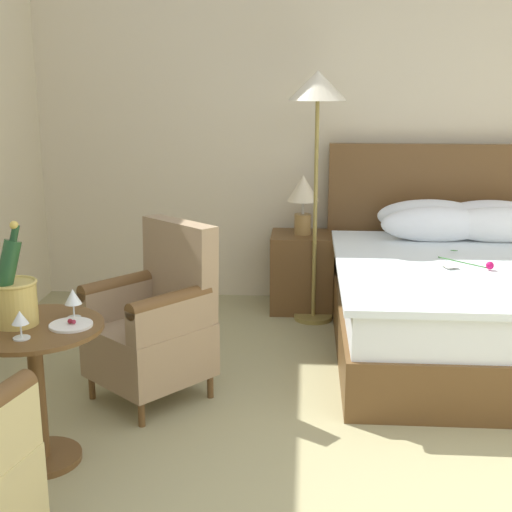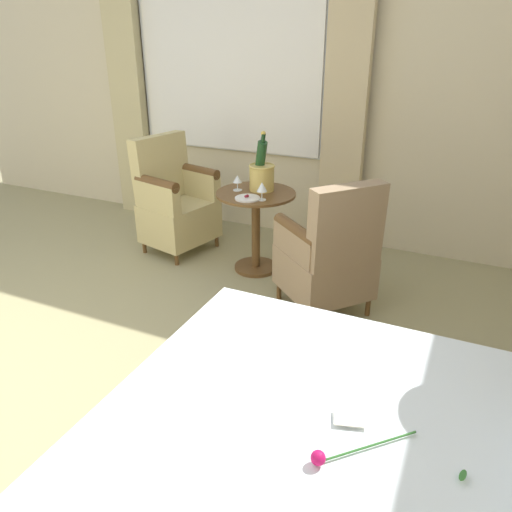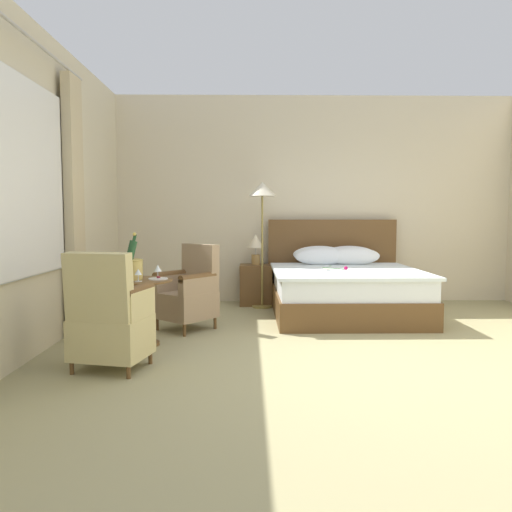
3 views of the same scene
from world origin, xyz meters
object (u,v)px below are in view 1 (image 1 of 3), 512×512
(nightstand, at_px, (302,272))
(wine_glass_near_bucket, at_px, (20,320))
(champagne_bucket, at_px, (14,295))
(wine_glass_near_edge, at_px, (73,298))
(floor_lamp_brass, at_px, (317,107))
(armchair_by_window, at_px, (156,324))
(bedside_lamp, at_px, (303,195))
(snack_plate, at_px, (71,325))
(side_table_round, at_px, (37,377))
(bed, at_px, (479,297))

(nightstand, height_order, wine_glass_near_bucket, wine_glass_near_bucket)
(champagne_bucket, relative_size, wine_glass_near_edge, 3.39)
(wine_glass_near_bucket, relative_size, wine_glass_near_edge, 0.89)
(floor_lamp_brass, bearing_deg, armchair_by_window, -123.04)
(nightstand, bearing_deg, bedside_lamp, -180.00)
(champagne_bucket, height_order, wine_glass_near_bucket, champagne_bucket)
(wine_glass_near_edge, xyz_separation_m, snack_plate, (0.02, -0.11, -0.09))
(bedside_lamp, bearing_deg, armchair_by_window, -116.42)
(nightstand, distance_m, armchair_by_window, 1.78)
(side_table_round, distance_m, armchair_by_window, 0.83)
(bed, relative_size, bedside_lamp, 4.65)
(nightstand, distance_m, floor_lamp_brass, 1.27)
(side_table_round, distance_m, snack_plate, 0.31)
(armchair_by_window, bearing_deg, champagne_bucket, -123.53)
(floor_lamp_brass, bearing_deg, wine_glass_near_edge, -119.77)
(bedside_lamp, relative_size, armchair_by_window, 0.46)
(wine_glass_near_bucket, relative_size, snack_plate, 0.64)
(snack_plate, relative_size, armchair_by_window, 0.20)
(wine_glass_near_edge, bearing_deg, wine_glass_near_bucket, -117.00)
(wine_glass_near_bucket, distance_m, wine_glass_near_edge, 0.31)
(bedside_lamp, relative_size, champagne_bucket, 0.95)
(bed, relative_size, nightstand, 3.51)
(floor_lamp_brass, xyz_separation_m, side_table_round, (-1.27, -2.08, -1.11))
(bed, relative_size, wine_glass_near_edge, 14.91)
(nightstand, bearing_deg, snack_plate, -113.65)
(side_table_round, distance_m, wine_glass_near_edge, 0.39)
(bed, distance_m, champagne_bucket, 2.90)
(bed, height_order, bedside_lamp, bed)
(floor_lamp_brass, xyz_separation_m, wine_glass_near_bucket, (-1.26, -2.23, -0.78))
(side_table_round, height_order, armchair_by_window, armchair_by_window)
(wine_glass_near_bucket, bearing_deg, champagne_bucket, 118.90)
(floor_lamp_brass, bearing_deg, wine_glass_near_bucket, -119.44)
(side_table_round, height_order, snack_plate, snack_plate)
(bedside_lamp, relative_size, wine_glass_near_bucket, 3.59)
(bedside_lamp, height_order, champagne_bucket, champagne_bucket)
(nightstand, distance_m, side_table_round, 2.61)
(nightstand, xyz_separation_m, armchair_by_window, (-0.79, -1.59, 0.13))
(floor_lamp_brass, bearing_deg, bedside_lamp, 110.57)
(side_table_round, bearing_deg, champagne_bucket, 170.44)
(bedside_lamp, height_order, armchair_by_window, bedside_lamp)
(side_table_round, bearing_deg, wine_glass_near_edge, 38.14)
(wine_glass_near_edge, bearing_deg, snack_plate, -79.05)
(champagne_bucket, distance_m, wine_glass_near_bucket, 0.20)
(floor_lamp_brass, xyz_separation_m, snack_plate, (-1.10, -2.07, -0.86))
(bedside_lamp, distance_m, wine_glass_near_edge, 2.43)
(bedside_lamp, height_order, wine_glass_near_edge, bedside_lamp)
(nightstand, xyz_separation_m, snack_plate, (-1.01, -2.31, 0.38))
(bed, relative_size, wine_glass_near_bucket, 16.69)
(armchair_by_window, bearing_deg, bed, 23.16)
(nightstand, distance_m, bedside_lamp, 0.59)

